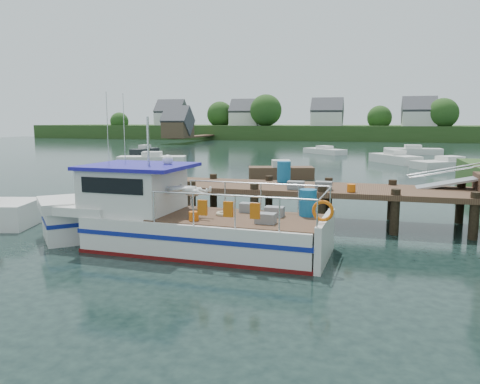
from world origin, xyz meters
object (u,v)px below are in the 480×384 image
(moored_d, at_px, (324,151))
(lobster_boat, at_px, (170,220))
(moored_far, at_px, (413,151))
(moored_a, at_px, (152,159))
(moored_rowboat, at_px, (281,172))
(moored_b, at_px, (395,158))
(moored_e, at_px, (145,151))
(moored_c, at_px, (449,164))
(dock, at_px, (455,168))

(moored_d, bearing_deg, lobster_boat, -108.08)
(moored_far, distance_m, moored_d, 10.31)
(lobster_boat, height_order, moored_a, lobster_boat)
(moored_d, bearing_deg, moored_rowboat, -108.47)
(lobster_boat, relative_size, moored_b, 1.73)
(moored_far, xyz_separation_m, moored_e, (-29.94, -9.37, 0.02))
(lobster_boat, bearing_deg, moored_e, 120.48)
(moored_d, distance_m, moored_e, 21.11)
(lobster_boat, distance_m, moored_c, 31.39)
(moored_far, height_order, moored_b, moored_b)
(moored_rowboat, height_order, moored_far, moored_rowboat)
(lobster_boat, relative_size, moored_rowboat, 2.19)
(moored_b, relative_size, moored_e, 1.36)
(moored_b, relative_size, moored_c, 0.90)
(lobster_boat, bearing_deg, moored_rowboat, 92.07)
(moored_a, xyz_separation_m, moored_d, (13.90, 17.40, -0.06))
(moored_rowboat, bearing_deg, dock, -42.56)
(moored_rowboat, xyz_separation_m, moored_c, (12.19, 10.75, -0.10))
(dock, height_order, moored_far, dock)
(dock, distance_m, moored_c, 24.31)
(dock, bearing_deg, moored_a, 136.67)
(moored_a, bearing_deg, dock, -40.61)
(moored_b, xyz_separation_m, moored_d, (-7.45, 10.77, -0.11))
(moored_far, height_order, moored_d, moored_far)
(dock, bearing_deg, moored_e, 132.03)
(lobster_boat, xyz_separation_m, moored_d, (0.64, 43.13, -0.51))
(moored_far, xyz_separation_m, moored_d, (-10.05, -2.28, -0.05))
(dock, height_order, moored_c, dock)
(moored_a, relative_size, moored_e, 1.50)
(moored_b, distance_m, moored_e, 27.58)
(moored_a, height_order, moored_d, moored_a)
(moored_e, bearing_deg, moored_rowboat, -46.36)
(moored_a, bearing_deg, moored_rowboat, -26.93)
(moored_a, relative_size, moored_d, 1.17)
(lobster_boat, distance_m, moored_far, 46.66)
(dock, relative_size, moored_far, 2.54)
(moored_b, bearing_deg, moored_d, 147.33)
(moored_c, distance_m, moored_d, 18.41)
(moored_far, distance_m, moored_a, 31.00)
(moored_far, height_order, moored_a, moored_a)
(lobster_boat, xyz_separation_m, moored_rowboat, (0.10, 18.13, -0.40))
(moored_rowboat, xyz_separation_m, moored_b, (7.99, 14.23, -0.01))
(lobster_boat, bearing_deg, moored_far, 79.13)
(moored_a, distance_m, moored_b, 22.35)
(dock, xyz_separation_m, moored_c, (3.45, 23.99, -1.87))
(dock, relative_size, moored_e, 3.90)
(moored_a, height_order, moored_e, moored_e)
(moored_e, bearing_deg, lobster_boat, -65.46)
(lobster_boat, relative_size, moored_far, 1.54)
(moored_b, bearing_deg, moored_c, -16.98)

